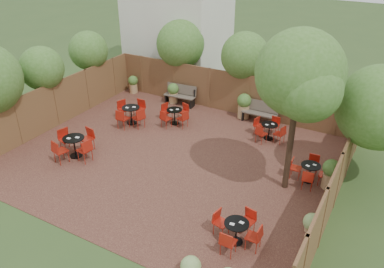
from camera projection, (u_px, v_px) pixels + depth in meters
The scene contains 13 objects.
ground at pixel (173, 159), 15.24m from camera, with size 80.00×80.00×0.00m, color #354F23.
courtyard_paving at pixel (173, 158), 15.24m from camera, with size 12.00×10.00×0.02m, color #381B17.
fence_back at pixel (228, 92), 18.62m from camera, with size 12.00×0.08×2.00m, color #522E1E.
fence_left at pixel (56, 104), 17.36m from camera, with size 0.08×10.00×2.00m, color #522E1E.
fence_right at pixel (337, 181), 12.18m from camera, with size 0.08×10.00×2.00m, color #522E1E.
neighbour_building at pixel (178, 7), 21.45m from camera, with size 5.00×4.00×8.00m, color silver.
overhang_foliage at pixel (184, 70), 16.16m from camera, with size 16.07×10.84×2.77m.
courtyard_tree at pixel (299, 79), 11.75m from camera, with size 2.82×2.72×5.44m.
park_bench_left at pixel (180, 94), 19.59m from camera, with size 1.62×0.62×0.98m.
park_bench_right at pixel (260, 112), 17.79m from camera, with size 1.59×0.52×0.98m.
bistro_tables at pixel (177, 143), 15.45m from camera, with size 9.88×7.73×0.93m.
planters at pixel (221, 111), 17.68m from camera, with size 11.55×4.32×1.18m.
low_shrubs at pixel (247, 256), 10.38m from camera, with size 2.82×3.73×0.61m.
Camera 1 is at (7.00, -10.97, 8.03)m, focal length 36.98 mm.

